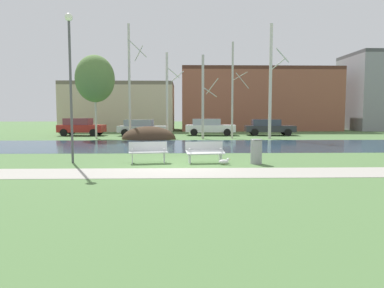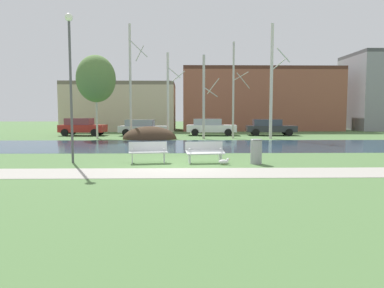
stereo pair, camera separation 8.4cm
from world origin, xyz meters
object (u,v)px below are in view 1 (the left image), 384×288
parked_wagon_fourth_dark (269,127)px  parked_sedan_second_silver (142,127)px  streetlamp (70,66)px  bench_right (205,151)px  parked_van_nearest_red (81,127)px  seagull (224,161)px  parked_hatch_third_white (209,127)px  bench_left (148,152)px  trash_bin (256,151)px

parked_wagon_fourth_dark → parked_sedan_second_silver: bearing=-178.2°
streetlamp → parked_wagon_fourth_dark: size_ratio=1.33×
bench_right → parked_van_nearest_red: bearing=119.3°
seagull → parked_hatch_third_white: (0.81, 18.75, 0.66)m
bench_left → parked_wagon_fourth_dark: size_ratio=0.36×
parked_sedan_second_silver → parked_hatch_third_white: size_ratio=0.98×
trash_bin → parked_sedan_second_silver: size_ratio=0.22×
seagull → parked_sedan_second_silver: bearing=106.2°
bench_left → bench_right: (2.36, 0.00, 0.00)m
parked_sedan_second_silver → parked_wagon_fourth_dark: size_ratio=0.98×
bench_right → streetlamp: bearing=179.2°
parked_van_nearest_red → bench_right: bearing=-60.7°
seagull → parked_wagon_fourth_dark: size_ratio=0.10×
bench_left → seagull: (3.10, -0.61, -0.34)m
parked_van_nearest_red → parked_sedan_second_silver: (5.53, -0.31, -0.05)m
parked_van_nearest_red → parked_sedan_second_silver: bearing=-3.2°
parked_hatch_third_white → parked_van_nearest_red: bearing=-179.4°
seagull → trash_bin: bearing=10.6°
bench_left → parked_sedan_second_silver: bearing=97.2°
parked_wagon_fourth_dark → streetlamp: bearing=-124.8°
seagull → parked_wagon_fourth_dark: 19.69m
parked_van_nearest_red → bench_left: bearing=-66.7°
trash_bin → parked_wagon_fourth_dark: (4.90, 18.42, 0.25)m
bench_right → parked_hatch_third_white: 18.21m
streetlamp → parked_wagon_fourth_dark: bearing=55.2°
parked_hatch_third_white → streetlamp: bearing=-111.3°
bench_left → parked_sedan_second_silver: size_ratio=0.37×
parked_hatch_third_white → parked_wagon_fourth_dark: 5.43m
bench_left → trash_bin: bearing=-4.7°
bench_left → parked_wagon_fourth_dark: (9.34, 18.05, 0.30)m
parked_hatch_third_white → parked_wagon_fourth_dark: bearing=-0.9°
parked_hatch_third_white → parked_sedan_second_silver: bearing=-175.9°
trash_bin → bench_left: bearing=175.3°
bench_left → streetlamp: (-3.14, 0.08, 3.51)m
seagull → parked_sedan_second_silver: 19.08m
parked_van_nearest_red → parked_hatch_third_white: size_ratio=0.90×
seagull → parked_van_nearest_red: (-10.86, 18.62, 0.68)m
bench_left → parked_van_nearest_red: 19.61m
bench_left → parked_wagon_fourth_dark: bearing=62.6°
bench_left → parked_van_nearest_red: size_ratio=0.40×
parked_hatch_third_white → parked_wagon_fourth_dark: (5.43, -0.08, -0.02)m
bench_left → bench_right: bearing=0.0°
streetlamp → parked_sedan_second_silver: bearing=87.0°
seagull → parked_hatch_third_white: bearing=87.5°
trash_bin → seagull: (-1.34, -0.25, -0.39)m
trash_bin → seagull: bearing=-169.4°
streetlamp → parked_sedan_second_silver: (0.92, 17.62, -3.22)m
parked_hatch_third_white → bench_left: bearing=-102.2°
bench_right → trash_bin: (2.08, -0.36, 0.05)m
bench_right → parked_hatch_third_white: (1.55, 18.14, 0.32)m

